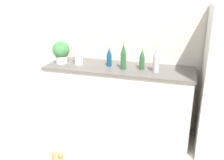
% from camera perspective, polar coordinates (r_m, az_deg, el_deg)
% --- Properties ---
extents(wall_back, '(8.00, 0.06, 2.55)m').
position_cam_1_polar(wall_back, '(3.34, 10.20, 10.06)').
color(wall_back, silver).
rests_on(wall_back, ground_plane).
extents(back_counter, '(1.89, 0.63, 0.90)m').
position_cam_1_polar(back_counter, '(3.34, 1.56, -4.41)').
color(back_counter, silver).
rests_on(back_counter, ground_plane).
extents(potted_plant, '(0.23, 0.23, 0.29)m').
position_cam_1_polar(potted_plant, '(3.39, -11.56, 6.42)').
color(potted_plant, silver).
rests_on(potted_plant, back_counter).
extents(paper_towel_roll, '(0.11, 0.11, 0.25)m').
position_cam_1_polar(paper_towel_roll, '(3.30, -7.67, 5.68)').
color(paper_towel_roll, white).
rests_on(paper_towel_roll, back_counter).
extents(back_bottle_0, '(0.06, 0.06, 0.24)m').
position_cam_1_polar(back_bottle_0, '(3.19, -0.66, 5.22)').
color(back_bottle_0, navy).
rests_on(back_bottle_0, back_counter).
extents(back_bottle_1, '(0.07, 0.07, 0.33)m').
position_cam_1_polar(back_bottle_1, '(3.05, 2.62, 5.33)').
color(back_bottle_1, '#2D6033').
rests_on(back_bottle_1, back_counter).
extents(back_bottle_2, '(0.08, 0.08, 0.31)m').
position_cam_1_polar(back_bottle_2, '(2.98, 10.11, 4.58)').
color(back_bottle_2, '#B2B7BC').
rests_on(back_bottle_2, back_counter).
extents(back_bottle_3, '(0.06, 0.06, 0.25)m').
position_cam_1_polar(back_bottle_3, '(3.08, 6.88, 4.63)').
color(back_bottle_3, '#2D6033').
rests_on(back_bottle_3, back_counter).
extents(camel_figurine, '(0.10, 0.09, 0.13)m').
position_cam_1_polar(camel_figurine, '(1.33, -12.31, -16.97)').
color(camel_figurine, tan).
rests_on(camel_figurine, bar_counter).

